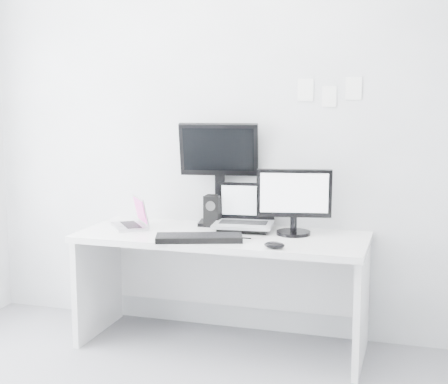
{
  "coord_description": "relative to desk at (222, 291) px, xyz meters",
  "views": [
    {
      "loc": [
        1.18,
        -2.6,
        1.62
      ],
      "look_at": [
        0.02,
        1.23,
        1.0
      ],
      "focal_mm": 52.96,
      "sensor_mm": 36.0,
      "label": 1
    }
  ],
  "objects": [
    {
      "name": "wall_note_1",
      "position": [
        0.6,
        0.34,
        1.22
      ],
      "size": [
        0.09,
        0.0,
        0.13
      ],
      "primitive_type": "cube",
      "color": "white",
      "rests_on": "back_wall"
    },
    {
      "name": "desk",
      "position": [
        0.0,
        0.0,
        0.0
      ],
      "size": [
        1.8,
        0.7,
        0.73
      ],
      "primitive_type": "cube",
      "color": "white",
      "rests_on": "ground"
    },
    {
      "name": "macbook",
      "position": [
        -0.64,
        0.01,
        0.47
      ],
      "size": [
        0.34,
        0.35,
        0.21
      ],
      "primitive_type": "cube",
      "rotation": [
        0.0,
        0.0,
        -0.91
      ],
      "color": "#B6B5BA",
      "rests_on": "desk"
    },
    {
      "name": "back_wall",
      "position": [
        0.0,
        0.35,
        0.99
      ],
      "size": [
        3.6,
        0.0,
        3.6
      ],
      "primitive_type": "plane",
      "rotation": [
        1.57,
        0.0,
        0.0
      ],
      "color": "silver",
      "rests_on": "ground"
    },
    {
      "name": "wall_note_0",
      "position": [
        0.45,
        0.34,
        1.26
      ],
      "size": [
        0.1,
        0.0,
        0.14
      ],
      "primitive_type": "cube",
      "color": "white",
      "rests_on": "back_wall"
    },
    {
      "name": "keyboard",
      "position": [
        -0.08,
        -0.21,
        0.38
      ],
      "size": [
        0.54,
        0.34,
        0.03
      ],
      "primitive_type": "cube",
      "rotation": [
        0.0,
        0.0,
        0.32
      ],
      "color": "black",
      "rests_on": "desk"
    },
    {
      "name": "speaker",
      "position": [
        -0.13,
        0.21,
        0.47
      ],
      "size": [
        0.13,
        0.13,
        0.21
      ],
      "primitive_type": "cube",
      "rotation": [
        0.0,
        0.0,
        -0.27
      ],
      "color": "black",
      "rests_on": "desk"
    },
    {
      "name": "samsung_monitor",
      "position": [
        0.43,
        0.12,
        0.58
      ],
      "size": [
        0.5,
        0.3,
        0.42
      ],
      "primitive_type": "cube",
      "rotation": [
        0.0,
        0.0,
        0.2
      ],
      "color": "black",
      "rests_on": "desk"
    },
    {
      "name": "rear_monitor",
      "position": [
        -0.1,
        0.28,
        0.71
      ],
      "size": [
        0.54,
        0.27,
        0.7
      ],
      "primitive_type": "cube",
      "rotation": [
        0.0,
        0.0,
        0.18
      ],
      "color": "black",
      "rests_on": "desk"
    },
    {
      "name": "wall_note_2",
      "position": [
        0.75,
        0.34,
        1.26
      ],
      "size": [
        0.1,
        0.0,
        0.14
      ],
      "primitive_type": "cube",
      "color": "white",
      "rests_on": "back_wall"
    },
    {
      "name": "mouse",
      "position": [
        0.4,
        -0.27,
        0.38
      ],
      "size": [
        0.13,
        0.09,
        0.04
      ],
      "primitive_type": "ellipsoid",
      "rotation": [
        0.0,
        0.0,
        -0.08
      ],
      "color": "black",
      "rests_on": "desk"
    },
    {
      "name": "dell_laptop",
      "position": [
        0.1,
        0.13,
        0.52
      ],
      "size": [
        0.4,
        0.33,
        0.31
      ],
      "primitive_type": "cube",
      "rotation": [
        0.0,
        0.0,
        0.11
      ],
      "color": "#9FA2A6",
      "rests_on": "desk"
    }
  ]
}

